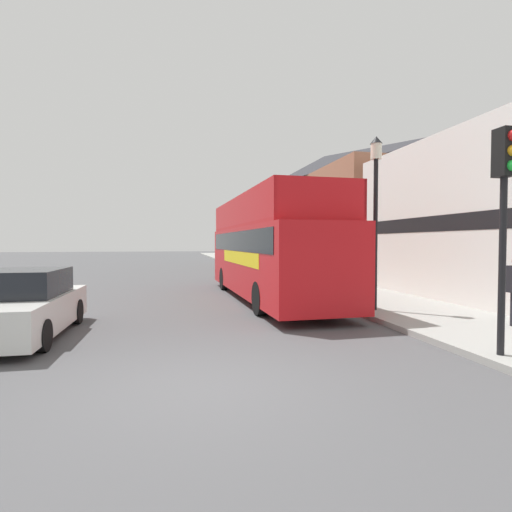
{
  "coord_description": "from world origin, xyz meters",
  "views": [
    {
      "loc": [
        -0.4,
        -5.83,
        2.14
      ],
      "look_at": [
        2.99,
        10.24,
        1.59
      ],
      "focal_mm": 28.0,
      "sensor_mm": 36.0,
      "label": 1
    }
  ],
  "objects_px": {
    "parked_car_far_side": "(23,306)",
    "lamp_post_second": "(288,216)",
    "tour_bus": "(267,253)",
    "lamp_post_nearest": "(376,192)",
    "traffic_signal": "(505,190)",
    "parked_car_ahead_of_bus": "(247,269)"
  },
  "relations": [
    {
      "from": "tour_bus",
      "to": "parked_car_far_side",
      "type": "bearing_deg",
      "value": -146.48
    },
    {
      "from": "lamp_post_second",
      "to": "parked_car_far_side",
      "type": "bearing_deg",
      "value": -132.74
    },
    {
      "from": "parked_car_ahead_of_bus",
      "to": "lamp_post_second",
      "type": "height_order",
      "value": "lamp_post_second"
    },
    {
      "from": "parked_car_ahead_of_bus",
      "to": "traffic_signal",
      "type": "distance_m",
      "value": 16.51
    },
    {
      "from": "tour_bus",
      "to": "lamp_post_nearest",
      "type": "distance_m",
      "value": 4.92
    },
    {
      "from": "parked_car_far_side",
      "to": "lamp_post_nearest",
      "type": "height_order",
      "value": "lamp_post_nearest"
    },
    {
      "from": "parked_car_ahead_of_bus",
      "to": "traffic_signal",
      "type": "relative_size",
      "value": 1.06
    },
    {
      "from": "lamp_post_second",
      "to": "parked_car_ahead_of_bus",
      "type": "bearing_deg",
      "value": 123.03
    },
    {
      "from": "parked_car_ahead_of_bus",
      "to": "parked_car_far_side",
      "type": "height_order",
      "value": "parked_car_far_side"
    },
    {
      "from": "parked_car_far_side",
      "to": "tour_bus",
      "type": "bearing_deg",
      "value": -144.28
    },
    {
      "from": "tour_bus",
      "to": "parked_car_ahead_of_bus",
      "type": "bearing_deg",
      "value": 83.29
    },
    {
      "from": "traffic_signal",
      "to": "lamp_post_second",
      "type": "distance_m",
      "value": 13.75
    },
    {
      "from": "parked_car_far_side",
      "to": "lamp_post_second",
      "type": "relative_size",
      "value": 0.92
    },
    {
      "from": "traffic_signal",
      "to": "tour_bus",
      "type": "bearing_deg",
      "value": 104.0
    },
    {
      "from": "traffic_signal",
      "to": "lamp_post_nearest",
      "type": "height_order",
      "value": "lamp_post_nearest"
    },
    {
      "from": "parked_car_far_side",
      "to": "lamp_post_second",
      "type": "distance_m",
      "value": 13.72
    },
    {
      "from": "parked_car_far_side",
      "to": "lamp_post_second",
      "type": "xyz_separation_m",
      "value": [
        9.12,
        9.86,
        2.78
      ]
    },
    {
      "from": "parked_car_ahead_of_bus",
      "to": "parked_car_far_side",
      "type": "relative_size",
      "value": 0.94
    },
    {
      "from": "traffic_signal",
      "to": "lamp_post_second",
      "type": "height_order",
      "value": "lamp_post_second"
    },
    {
      "from": "parked_car_far_side",
      "to": "parked_car_ahead_of_bus",
      "type": "bearing_deg",
      "value": -120.82
    },
    {
      "from": "parked_car_ahead_of_bus",
      "to": "parked_car_far_side",
      "type": "distance_m",
      "value": 14.46
    },
    {
      "from": "lamp_post_nearest",
      "to": "parked_car_ahead_of_bus",
      "type": "bearing_deg",
      "value": 98.56
    }
  ]
}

